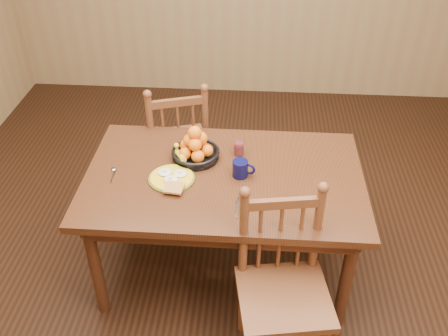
# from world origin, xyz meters

# --- Properties ---
(room) EXTENTS (4.52, 5.02, 2.72)m
(room) POSITION_xyz_m (0.00, 0.00, 1.35)
(room) COLOR black
(room) RESTS_ON ground
(dining_table) EXTENTS (1.60, 1.00, 0.75)m
(dining_table) POSITION_xyz_m (0.00, 0.00, 0.67)
(dining_table) COLOR black
(dining_table) RESTS_ON ground
(chair_far) EXTENTS (0.56, 0.55, 0.99)m
(chair_far) POSITION_xyz_m (-0.39, 0.69, 0.48)
(chair_far) COLOR #542D19
(chair_far) RESTS_ON ground
(chair_near) EXTENTS (0.52, 0.51, 1.01)m
(chair_near) POSITION_xyz_m (0.34, -0.59, 0.49)
(chair_near) COLOR #542D19
(chair_near) RESTS_ON ground
(breakfast_plate) EXTENTS (0.26, 0.29, 0.04)m
(breakfast_plate) POSITION_xyz_m (-0.29, -0.07, 0.76)
(breakfast_plate) COLOR #59601E
(breakfast_plate) RESTS_ON dining_table
(fork) EXTENTS (0.03, 0.18, 0.00)m
(fork) POSITION_xyz_m (0.09, -0.27, 0.75)
(fork) COLOR silver
(fork) RESTS_ON dining_table
(spoon) EXTENTS (0.04, 0.16, 0.01)m
(spoon) POSITION_xyz_m (-0.64, -0.01, 0.75)
(spoon) COLOR silver
(spoon) RESTS_ON dining_table
(coffee_mug) EXTENTS (0.13, 0.09, 0.10)m
(coffee_mug) POSITION_xyz_m (0.10, -0.00, 0.80)
(coffee_mug) COLOR #090A33
(coffee_mug) RESTS_ON dining_table
(juice_glass) EXTENTS (0.06, 0.06, 0.09)m
(juice_glass) POSITION_xyz_m (0.08, 0.21, 0.79)
(juice_glass) COLOR silver
(juice_glass) RESTS_ON dining_table
(fruit_bowl) EXTENTS (0.29, 0.29, 0.22)m
(fruit_bowl) POSITION_xyz_m (-0.18, 0.16, 0.81)
(fruit_bowl) COLOR black
(fruit_bowl) RESTS_ON dining_table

